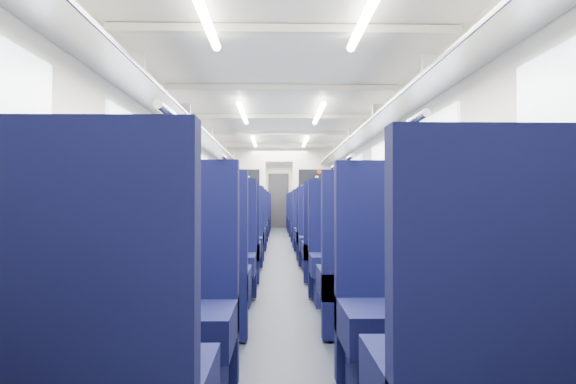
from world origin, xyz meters
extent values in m
cube|color=black|center=(0.00, 0.00, 0.00)|extent=(2.80, 18.00, 0.01)
cube|color=white|center=(0.00, 0.00, 2.35)|extent=(2.80, 18.00, 0.01)
cube|color=beige|center=(-1.40, 0.00, 1.18)|extent=(0.02, 18.00, 2.35)
cube|color=black|center=(-1.39, 0.00, 0.35)|extent=(0.03, 17.90, 0.70)
cube|color=beige|center=(1.40, 0.00, 1.18)|extent=(0.02, 18.00, 2.35)
cube|color=black|center=(1.39, 0.00, 0.35)|extent=(0.03, 17.90, 0.70)
cube|color=beige|center=(0.00, 9.00, 1.18)|extent=(2.80, 0.02, 2.35)
cube|color=#B2B5BA|center=(-1.22, 0.00, 1.97)|extent=(0.34, 17.40, 0.04)
cylinder|color=silver|center=(-1.04, 0.00, 1.95)|extent=(0.02, 17.40, 0.02)
cube|color=#B2B5BA|center=(-1.22, -6.00, 2.05)|extent=(0.34, 0.03, 0.14)
cube|color=#B2B5BA|center=(-1.22, -4.00, 2.05)|extent=(0.34, 0.03, 0.14)
cube|color=#B2B5BA|center=(-1.22, -2.00, 2.05)|extent=(0.34, 0.03, 0.14)
cube|color=#B2B5BA|center=(-1.22, 0.00, 2.05)|extent=(0.34, 0.03, 0.14)
cube|color=#B2B5BA|center=(-1.22, 2.00, 2.05)|extent=(0.34, 0.03, 0.14)
cube|color=#B2B5BA|center=(-1.22, 4.00, 2.05)|extent=(0.34, 0.03, 0.14)
cube|color=#B2B5BA|center=(-1.22, 6.00, 2.05)|extent=(0.34, 0.03, 0.14)
cube|color=#B2B5BA|center=(-1.22, 8.00, 2.05)|extent=(0.34, 0.03, 0.14)
cube|color=#B2B5BA|center=(1.22, 0.00, 1.97)|extent=(0.34, 17.40, 0.04)
cylinder|color=silver|center=(1.04, 0.00, 1.95)|extent=(0.02, 17.40, 0.02)
cube|color=#B2B5BA|center=(1.22, -6.00, 2.05)|extent=(0.34, 0.03, 0.14)
cube|color=#B2B5BA|center=(1.22, -4.00, 2.05)|extent=(0.34, 0.03, 0.14)
cube|color=#B2B5BA|center=(1.22, -2.00, 2.05)|extent=(0.34, 0.03, 0.14)
cube|color=#B2B5BA|center=(1.22, 0.00, 2.05)|extent=(0.34, 0.03, 0.14)
cube|color=#B2B5BA|center=(1.22, 2.00, 2.05)|extent=(0.34, 0.03, 0.14)
cube|color=#B2B5BA|center=(1.22, 4.00, 2.05)|extent=(0.34, 0.03, 0.14)
cube|color=#B2B5BA|center=(1.22, 6.00, 2.05)|extent=(0.34, 0.03, 0.14)
cube|color=#B2B5BA|center=(1.22, 8.00, 2.05)|extent=(0.34, 0.03, 0.14)
cube|color=white|center=(-1.38, -5.20, 1.42)|extent=(0.02, 1.30, 0.75)
cube|color=white|center=(-1.38, -2.90, 1.42)|extent=(0.02, 1.30, 0.75)
cube|color=white|center=(-1.38, -0.60, 1.42)|extent=(0.02, 1.30, 0.75)
cube|color=white|center=(-1.38, 1.70, 1.42)|extent=(0.02, 1.30, 0.75)
cube|color=white|center=(-1.38, 4.50, 1.42)|extent=(0.02, 1.30, 0.75)
cube|color=white|center=(-1.38, 6.80, 1.42)|extent=(0.02, 1.30, 0.75)
cube|color=white|center=(1.38, -5.20, 1.42)|extent=(0.02, 1.30, 0.75)
cube|color=white|center=(1.38, -2.90, 1.42)|extent=(0.02, 1.30, 0.75)
cube|color=white|center=(1.38, -0.60, 1.42)|extent=(0.02, 1.30, 0.75)
cube|color=white|center=(1.38, 1.70, 1.42)|extent=(0.02, 1.30, 0.75)
cube|color=white|center=(1.38, 4.50, 1.42)|extent=(0.02, 1.30, 0.75)
cube|color=white|center=(1.38, 6.80, 1.42)|extent=(0.02, 1.30, 0.75)
cube|color=silver|center=(0.00, -6.00, 2.31)|extent=(2.70, 0.06, 0.06)
cube|color=silver|center=(0.00, -4.00, 2.31)|extent=(2.70, 0.06, 0.06)
cube|color=silver|center=(0.00, -2.00, 2.31)|extent=(2.70, 0.06, 0.06)
cube|color=silver|center=(0.00, 0.00, 2.31)|extent=(2.70, 0.06, 0.06)
cube|color=silver|center=(0.00, 2.00, 2.31)|extent=(2.70, 0.06, 0.06)
cube|color=silver|center=(0.00, 4.00, 2.31)|extent=(2.70, 0.06, 0.06)
cube|color=silver|center=(0.00, 6.00, 2.31)|extent=(2.70, 0.06, 0.06)
cube|color=silver|center=(0.00, 8.00, 2.31)|extent=(2.70, 0.06, 0.06)
cylinder|color=white|center=(-0.55, -6.50, 2.26)|extent=(0.07, 1.60, 0.07)
cylinder|color=white|center=(-0.55, -2.50, 2.26)|extent=(0.07, 1.60, 0.07)
cylinder|color=white|center=(-0.55, 1.00, 2.26)|extent=(0.07, 1.60, 0.07)
cylinder|color=white|center=(-0.55, 5.50, 2.26)|extent=(0.07, 1.60, 0.07)
cylinder|color=white|center=(0.55, -6.50, 2.26)|extent=(0.07, 1.60, 0.07)
cylinder|color=white|center=(0.55, -2.50, 2.26)|extent=(0.07, 1.60, 0.07)
cylinder|color=white|center=(0.55, 1.00, 2.26)|extent=(0.07, 1.60, 0.07)
cylinder|color=white|center=(0.55, 5.50, 2.26)|extent=(0.07, 1.60, 0.07)
cube|color=black|center=(0.00, 8.94, 1.00)|extent=(0.75, 0.06, 2.00)
cube|color=silver|center=(-0.88, 3.14, 1.18)|extent=(1.05, 0.08, 2.35)
cube|color=black|center=(-0.87, 3.09, 1.40)|extent=(0.76, 0.02, 0.80)
cylinder|color=red|center=(-1.02, 3.09, 1.75)|extent=(0.12, 0.01, 0.12)
cube|color=silver|center=(0.88, 3.14, 1.18)|extent=(1.05, 0.08, 2.35)
cube|color=black|center=(0.87, 3.09, 1.40)|extent=(0.76, 0.02, 0.80)
cylinder|color=red|center=(1.02, 3.09, 1.75)|extent=(0.12, 0.01, 0.12)
cube|color=silver|center=(0.00, 3.14, 2.17)|extent=(0.70, 0.08, 0.35)
cylinder|color=silver|center=(-0.35, -8.48, 1.25)|extent=(0.02, 0.17, 0.02)
cylinder|color=silver|center=(0.35, -8.37, 1.25)|extent=(0.02, 0.17, 0.02)
cube|color=#0B0F39|center=(-0.83, -7.32, 0.39)|extent=(1.13, 0.59, 0.19)
cube|color=black|center=(-0.83, -7.32, 0.15)|extent=(1.04, 0.47, 0.29)
cube|color=#0B0F39|center=(-0.83, -7.07, 0.62)|extent=(1.13, 0.11, 1.21)
cylinder|color=silver|center=(-0.35, -7.07, 1.25)|extent=(0.02, 0.17, 0.02)
cube|color=#0B0F39|center=(0.83, -7.28, 0.39)|extent=(1.13, 0.59, 0.19)
cube|color=black|center=(0.83, -7.28, 0.15)|extent=(1.04, 0.47, 0.29)
cube|color=#0B0F39|center=(0.83, -7.04, 0.62)|extent=(1.13, 0.11, 1.21)
cylinder|color=silver|center=(0.35, -7.04, 1.25)|extent=(0.02, 0.17, 0.02)
cube|color=#0B0F39|center=(-0.83, -5.97, 0.39)|extent=(1.13, 0.59, 0.19)
cube|color=black|center=(-0.83, -5.97, 0.15)|extent=(1.04, 0.47, 0.29)
cube|color=#0B0F39|center=(-0.83, -6.21, 0.62)|extent=(1.13, 0.11, 1.21)
cylinder|color=silver|center=(-0.35, -6.21, 1.25)|extent=(0.02, 0.17, 0.02)
cube|color=#0B0F39|center=(0.83, -5.96, 0.39)|extent=(1.13, 0.59, 0.19)
cube|color=black|center=(0.83, -5.96, 0.15)|extent=(1.04, 0.47, 0.29)
cube|color=#0B0F39|center=(0.83, -6.21, 0.62)|extent=(1.13, 0.11, 1.21)
cylinder|color=silver|center=(0.35, -6.21, 1.25)|extent=(0.02, 0.17, 0.02)
cube|color=#0B0F39|center=(-0.83, -4.88, 0.39)|extent=(1.13, 0.59, 0.19)
cube|color=black|center=(-0.83, -4.88, 0.15)|extent=(1.04, 0.47, 0.29)
cube|color=#0B0F39|center=(-0.83, -4.64, 0.62)|extent=(1.13, 0.11, 1.21)
cylinder|color=silver|center=(-0.35, -4.64, 1.25)|extent=(0.02, 0.17, 0.02)
cube|color=#0B0F39|center=(0.83, -4.88, 0.39)|extent=(1.13, 0.59, 0.19)
cube|color=black|center=(0.83, -4.88, 0.15)|extent=(1.04, 0.47, 0.29)
cube|color=#0B0F39|center=(0.83, -4.64, 0.62)|extent=(1.13, 0.11, 1.21)
cylinder|color=silver|center=(0.35, -4.64, 1.25)|extent=(0.02, 0.17, 0.02)
cube|color=#0B0F39|center=(-0.83, -3.55, 0.39)|extent=(1.13, 0.59, 0.19)
cube|color=black|center=(-0.83, -3.55, 0.15)|extent=(1.04, 0.47, 0.29)
cube|color=#0B0F39|center=(-0.83, -3.79, 0.62)|extent=(1.13, 0.11, 1.21)
cylinder|color=silver|center=(-0.35, -3.79, 1.25)|extent=(0.02, 0.17, 0.02)
cube|color=#0B0F39|center=(0.83, -3.50, 0.39)|extent=(1.13, 0.59, 0.19)
cube|color=black|center=(0.83, -3.50, 0.15)|extent=(1.04, 0.47, 0.29)
cube|color=#0B0F39|center=(0.83, -3.74, 0.62)|extent=(1.13, 0.11, 1.21)
cylinder|color=silver|center=(0.35, -3.74, 1.25)|extent=(0.02, 0.17, 0.02)
cube|color=#0B0F39|center=(-0.83, -2.58, 0.39)|extent=(1.13, 0.59, 0.19)
cube|color=black|center=(-0.83, -2.58, 0.15)|extent=(1.04, 0.47, 0.29)
cube|color=#0B0F39|center=(-0.83, -2.34, 0.62)|extent=(1.13, 0.11, 1.21)
cylinder|color=silver|center=(-0.35, -2.34, 1.25)|extent=(0.02, 0.17, 0.02)
cube|color=#0B0F39|center=(0.83, -2.48, 0.39)|extent=(1.13, 0.59, 0.19)
cube|color=black|center=(0.83, -2.48, 0.15)|extent=(1.04, 0.47, 0.29)
cube|color=#0B0F39|center=(0.83, -2.24, 0.62)|extent=(1.13, 0.11, 1.21)
cylinder|color=silver|center=(0.35, -2.24, 1.25)|extent=(0.02, 0.17, 0.02)
cube|color=#0B0F39|center=(-0.83, -1.30, 0.39)|extent=(1.13, 0.59, 0.19)
cube|color=black|center=(-0.83, -1.30, 0.15)|extent=(1.04, 0.47, 0.29)
cube|color=#0B0F39|center=(-0.83, -1.55, 0.62)|extent=(1.13, 0.11, 1.21)
cylinder|color=silver|center=(-0.35, -1.55, 1.25)|extent=(0.02, 0.17, 0.02)
cube|color=#0B0F39|center=(0.83, -1.20, 0.39)|extent=(1.13, 0.59, 0.19)
cube|color=black|center=(0.83, -1.20, 0.15)|extent=(1.04, 0.47, 0.29)
cube|color=#0B0F39|center=(0.83, -1.44, 0.62)|extent=(1.13, 0.11, 1.21)
cylinder|color=silver|center=(0.35, -1.44, 1.25)|extent=(0.02, 0.17, 0.02)
cube|color=#0B0F39|center=(-0.83, -0.21, 0.39)|extent=(1.13, 0.59, 0.19)
cube|color=black|center=(-0.83, -0.21, 0.15)|extent=(1.04, 0.47, 0.29)
cube|color=#0B0F39|center=(-0.83, 0.03, 0.62)|extent=(1.13, 0.11, 1.21)
cylinder|color=silver|center=(-0.35, 0.03, 1.25)|extent=(0.02, 0.17, 0.02)
cube|color=#0B0F39|center=(0.83, -0.25, 0.39)|extent=(1.13, 0.59, 0.19)
cube|color=black|center=(0.83, -0.25, 0.15)|extent=(1.04, 0.47, 0.29)
cube|color=#0B0F39|center=(0.83, -0.01, 0.62)|extent=(1.13, 0.11, 1.21)
cylinder|color=silver|center=(0.35, -0.01, 1.25)|extent=(0.02, 0.17, 0.02)
cube|color=#0B0F39|center=(-0.83, 0.89, 0.39)|extent=(1.13, 0.59, 0.19)
cube|color=black|center=(-0.83, 0.89, 0.15)|extent=(1.04, 0.47, 0.29)
cube|color=#0B0F39|center=(-0.83, 0.65, 0.62)|extent=(1.13, 0.11, 1.21)
cylinder|color=silver|center=(-0.35, 0.65, 1.25)|extent=(0.02, 0.17, 0.02)
cube|color=#0B0F39|center=(0.83, 1.02, 0.39)|extent=(1.13, 0.59, 0.19)
cube|color=black|center=(0.83, 1.02, 0.15)|extent=(1.04, 0.47, 0.29)
cube|color=#0B0F39|center=(0.83, 0.78, 0.62)|extent=(1.13, 0.11, 1.21)
cylinder|color=silver|center=(0.35, 0.78, 1.25)|extent=(0.02, 0.17, 0.02)
cube|color=#0B0F39|center=(-0.83, 2.11, 0.39)|extent=(1.13, 0.59, 0.19)
cube|color=black|center=(-0.83, 2.11, 0.15)|extent=(1.04, 0.47, 0.29)
cube|color=#0B0F39|center=(-0.83, 2.35, 0.62)|extent=(1.13, 0.11, 1.21)
cylinder|color=silver|center=(-0.35, 2.35, 1.25)|extent=(0.02, 0.17, 0.02)
cube|color=#0B0F39|center=(0.83, 1.92, 0.39)|extent=(1.13, 0.59, 0.19)
cube|color=black|center=(0.83, 1.92, 0.15)|extent=(1.04, 0.47, 0.29)
cube|color=#0B0F39|center=(0.83, 2.17, 0.62)|extent=(1.13, 0.11, 1.21)
cylinder|color=silver|center=(0.35, 2.17, 1.25)|extent=(0.02, 0.17, 0.02)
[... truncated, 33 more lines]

